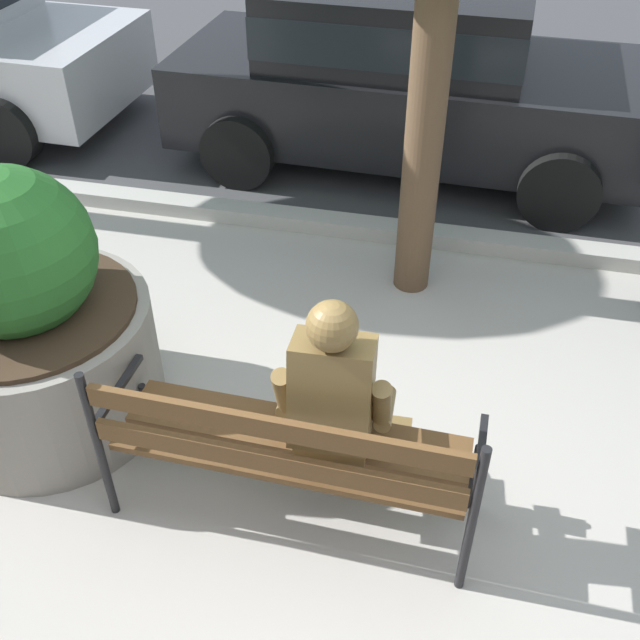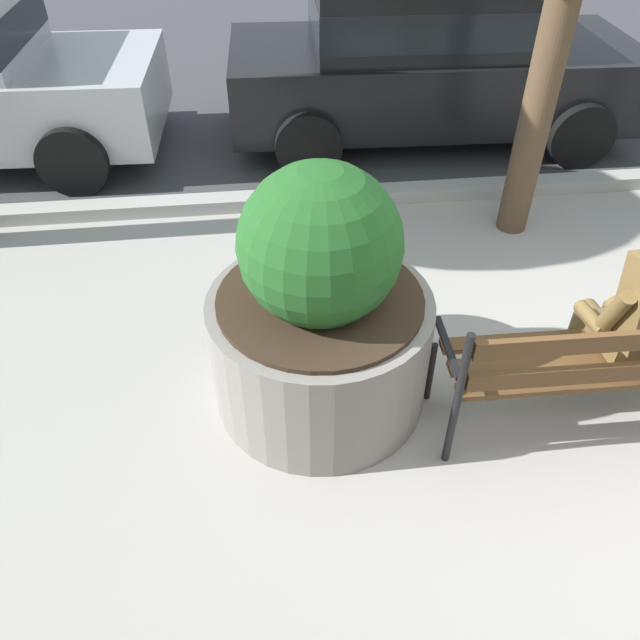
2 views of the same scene
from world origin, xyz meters
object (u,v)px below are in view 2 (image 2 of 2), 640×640
at_px(parked_car_black, 428,55).
at_px(concrete_planter, 320,315).
at_px(bronze_statue_seated, 634,315).
at_px(park_bench, 609,360).

bearing_deg(parked_car_black, concrete_planter, -112.36).
bearing_deg(bronze_statue_seated, concrete_planter, 172.41).
distance_m(bronze_statue_seated, concrete_planter, 1.76).
xyz_separation_m(park_bench, bronze_statue_seated, (0.21, 0.21, 0.12)).
bearing_deg(bronze_statue_seated, parked_car_black, 93.28).
relative_size(park_bench, bronze_statue_seated, 1.32).
relative_size(bronze_statue_seated, concrete_planter, 0.88).
xyz_separation_m(bronze_statue_seated, parked_car_black, (-0.23, 3.93, 0.17)).
height_order(bronze_statue_seated, concrete_planter, concrete_planter).
height_order(park_bench, parked_car_black, parked_car_black).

